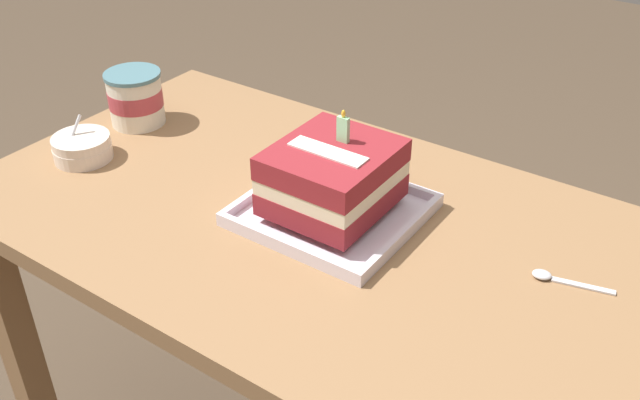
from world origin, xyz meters
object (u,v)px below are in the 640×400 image
object	(u,v)px
bowl_stack	(82,148)
ice_cream_tub	(136,98)
birthday_cake	(333,177)
foil_tray	(332,212)
serving_spoon_near_tray	(553,278)

from	to	relation	value
bowl_stack	ice_cream_tub	distance (m)	0.17
birthday_cake	ice_cream_tub	world-z (taller)	birthday_cake
birthday_cake	bowl_stack	bearing A→B (deg)	-167.55
foil_tray	serving_spoon_near_tray	distance (m)	0.37
bowl_stack	birthday_cake	bearing A→B (deg)	12.45
foil_tray	bowl_stack	size ratio (longest dim) A/B	2.54
foil_tray	birthday_cake	world-z (taller)	birthday_cake
birthday_cake	foil_tray	bearing A→B (deg)	-90.00
birthday_cake	serving_spoon_near_tray	xyz separation A→B (m)	(0.37, 0.05, -0.07)
foil_tray	birthday_cake	size ratio (longest dim) A/B	1.40
ice_cream_tub	serving_spoon_near_tray	xyz separation A→B (m)	(0.90, -0.01, -0.05)
foil_tray	bowl_stack	world-z (taller)	bowl_stack
foil_tray	bowl_stack	bearing A→B (deg)	-167.55
foil_tray	birthday_cake	distance (m)	0.07
birthday_cake	ice_cream_tub	xyz separation A→B (m)	(-0.53, 0.06, -0.02)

